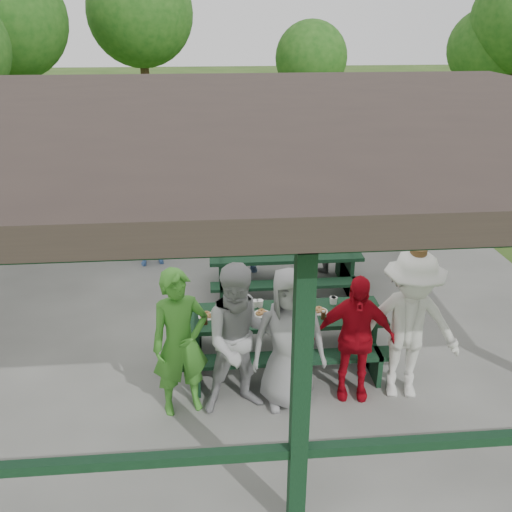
{
  "coord_description": "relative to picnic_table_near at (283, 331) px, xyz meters",
  "views": [
    {
      "loc": [
        -0.67,
        -7.34,
        4.47
      ],
      "look_at": [
        -0.07,
        -0.3,
        1.29
      ],
      "focal_mm": 38.0,
      "sensor_mm": 36.0,
      "label": 1
    }
  ],
  "objects": [
    {
      "name": "ground",
      "position": [
        -0.22,
        1.2,
        -0.58
      ],
      "size": [
        90.0,
        90.0,
        0.0
      ],
      "primitive_type": "plane",
      "color": "#2C4C18",
      "rests_on": "ground"
    },
    {
      "name": "concrete_slab",
      "position": [
        -0.22,
        1.2,
        -0.53
      ],
      "size": [
        10.0,
        8.0,
        0.1
      ],
      "primitive_type": "cube",
      "color": "slate",
      "rests_on": "ground"
    },
    {
      "name": "pavilion_structure",
      "position": [
        -0.22,
        1.2,
        2.59
      ],
      "size": [
        10.6,
        8.6,
        3.24
      ],
      "color": "black",
      "rests_on": "concrete_slab"
    },
    {
      "name": "picnic_table_near",
      "position": [
        0.0,
        0.0,
        0.0
      ],
      "size": [
        2.65,
        1.39,
        0.75
      ],
      "color": "black",
      "rests_on": "concrete_slab"
    },
    {
      "name": "picnic_table_far",
      "position": [
        0.29,
        2.0,
        -0.0
      ],
      "size": [
        2.5,
        1.39,
        0.75
      ],
      "color": "black",
      "rests_on": "concrete_slab"
    },
    {
      "name": "table_setting",
      "position": [
        0.08,
        0.04,
        0.31
      ],
      "size": [
        2.35,
        0.45,
        0.1
      ],
      "color": "white",
      "rests_on": "picnic_table_near"
    },
    {
      "name": "contestant_green",
      "position": [
        -1.31,
        -0.85,
        0.44
      ],
      "size": [
        0.76,
        0.61,
        1.84
      ],
      "primitive_type": "imported",
      "rotation": [
        0.0,
        0.0,
        0.28
      ],
      "color": "#3F8C2B",
      "rests_on": "concrete_slab"
    },
    {
      "name": "contestant_grey_left",
      "position": [
        -0.61,
        -0.89,
        0.47
      ],
      "size": [
        1.01,
        0.84,
        1.89
      ],
      "primitive_type": "imported",
      "rotation": [
        0.0,
        0.0,
        0.15
      ],
      "color": "#9C9C9F",
      "rests_on": "concrete_slab"
    },
    {
      "name": "contestant_grey_mid",
      "position": [
        -0.05,
        -0.84,
        0.42
      ],
      "size": [
        0.88,
        0.58,
        1.79
      ],
      "primitive_type": "imported",
      "rotation": [
        0.0,
        0.0,
        0.01
      ],
      "color": "gray",
      "rests_on": "concrete_slab"
    },
    {
      "name": "contestant_red",
      "position": [
        0.75,
        -0.75,
        0.34
      ],
      "size": [
        1.01,
        0.54,
        1.63
      ],
      "primitive_type": "imported",
      "rotation": [
        0.0,
        0.0,
        -0.16
      ],
      "color": "#AC0916",
      "rests_on": "concrete_slab"
    },
    {
      "name": "contestant_white_fedora",
      "position": [
        1.39,
        -0.8,
        0.49
      ],
      "size": [
        1.33,
        0.88,
        1.98
      ],
      "rotation": [
        0.0,
        0.0,
        -0.14
      ],
      "color": "silver",
      "rests_on": "concrete_slab"
    },
    {
      "name": "spectator_lblue",
      "position": [
        -0.36,
        2.87,
        0.29
      ],
      "size": [
        1.5,
        0.82,
        1.54
      ],
      "primitive_type": "imported",
      "rotation": [
        0.0,
        0.0,
        3.42
      ],
      "color": "#92BAE3",
      "rests_on": "concrete_slab"
    },
    {
      "name": "spectator_blue",
      "position": [
        -2.07,
        3.34,
        0.41
      ],
      "size": [
        0.73,
        0.57,
        1.77
      ],
      "primitive_type": "imported",
      "rotation": [
        0.0,
        0.0,
        3.39
      ],
      "color": "#3F64A5",
      "rests_on": "concrete_slab"
    },
    {
      "name": "spectator_grey",
      "position": [
        1.15,
        2.84,
        0.35
      ],
      "size": [
        0.98,
        0.87,
        1.66
      ],
      "primitive_type": "imported",
      "rotation": [
        0.0,
        0.0,
        3.51
      ],
      "color": "gray",
      "rests_on": "concrete_slab"
    },
    {
      "name": "pickup_truck",
      "position": [
        0.61,
        10.55,
        0.2
      ],
      "size": [
        5.87,
        3.3,
        1.55
      ],
      "primitive_type": "imported",
      "rotation": [
        0.0,
        0.0,
        1.71
      ],
      "color": "silver",
      "rests_on": "ground"
    },
    {
      "name": "farm_trailer",
      "position": [
        -2.6,
        8.39,
        0.1
      ],
      "size": [
        3.91,
        2.31,
        1.36
      ],
      "rotation": [
        0.0,
        0.0,
        -0.27
      ],
      "color": "#1B4295",
      "rests_on": "ground"
    },
    {
      "name": "tree_far_left",
      "position": [
        -7.62,
        14.55,
        3.67
      ],
      "size": [
        4.02,
        4.02,
        6.27
      ],
      "color": "black",
      "rests_on": "ground"
    },
    {
      "name": "tree_left",
      "position": [
        -3.49,
        17.8,
        3.88
      ],
      "size": [
        4.21,
        4.21,
        6.57
      ],
      "color": "black",
      "rests_on": "ground"
    },
    {
      "name": "tree_mid",
      "position": [
        3.06,
        15.5,
        2.31
      ],
      "size": [
        2.74,
        2.74,
        4.28
      ],
      "color": "black",
      "rests_on": "ground"
    },
    {
      "name": "tree_right",
      "position": [
        10.22,
        16.1,
        2.6
      ],
      "size": [
        3.01,
        3.01,
        4.71
      ],
      "color": "black",
      "rests_on": "ground"
    }
  ]
}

